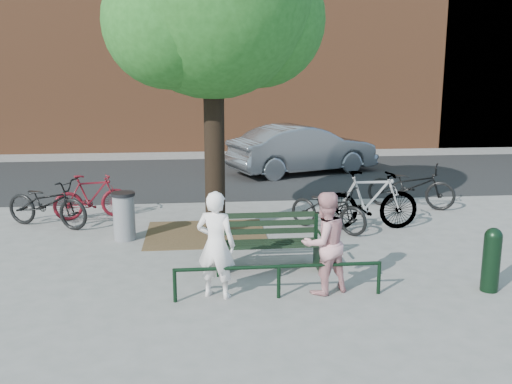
{
  "coord_description": "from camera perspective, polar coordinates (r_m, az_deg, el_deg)",
  "views": [
    {
      "loc": [
        -1.14,
        -8.95,
        3.28
      ],
      "look_at": [
        -0.1,
        1.0,
        1.11
      ],
      "focal_mm": 40.0,
      "sensor_mm": 36.0,
      "label": 1
    }
  ],
  "objects": [
    {
      "name": "dirt_pit",
      "position": [
        11.62,
        -5.03,
        -4.17
      ],
      "size": [
        2.4,
        2.0,
        0.02
      ],
      "primitive_type": "cube",
      "color": "brown",
      "rests_on": "ground"
    },
    {
      "name": "person_right",
      "position": [
        8.49,
        6.85,
        -5.08
      ],
      "size": [
        0.91,
        0.81,
        1.54
      ],
      "primitive_type": "imported",
      "rotation": [
        0.0,
        0.0,
        3.52
      ],
      "color": "#D39194",
      "rests_on": "ground"
    },
    {
      "name": "litter_bin",
      "position": [
        11.39,
        -13.06,
        -2.34
      ],
      "size": [
        0.46,
        0.46,
        0.94
      ],
      "color": "gray",
      "rests_on": "ground"
    },
    {
      "name": "bicycle_a",
      "position": [
        12.75,
        -20.17,
        -1.04
      ],
      "size": [
        2.09,
        1.48,
        1.04
      ],
      "primitive_type": "imported",
      "rotation": [
        0.0,
        0.0,
        1.12
      ],
      "color": "black",
      "rests_on": "ground"
    },
    {
      "name": "park_bench",
      "position": [
        9.52,
        1.2,
        -4.89
      ],
      "size": [
        1.74,
        0.54,
        0.97
      ],
      "color": "black",
      "rests_on": "ground"
    },
    {
      "name": "bicycle_d",
      "position": [
        11.99,
        11.24,
        -0.82
      ],
      "size": [
        2.07,
        0.59,
        1.25
      ],
      "primitive_type": "imported",
      "rotation": [
        0.0,
        0.0,
        1.57
      ],
      "color": "gray",
      "rests_on": "ground"
    },
    {
      "name": "bicycle_c",
      "position": [
        11.8,
        7.23,
        -1.65
      ],
      "size": [
        1.72,
        1.7,
        0.94
      ],
      "primitive_type": "imported",
      "rotation": [
        0.0,
        0.0,
        0.8
      ],
      "color": "black",
      "rests_on": "ground"
    },
    {
      "name": "parked_car",
      "position": [
        18.19,
        4.73,
        4.28
      ],
      "size": [
        5.0,
        3.17,
        1.56
      ],
      "primitive_type": "imported",
      "rotation": [
        0.0,
        0.0,
        1.92
      ],
      "color": "slate",
      "rests_on": "ground"
    },
    {
      "name": "bicycle_b",
      "position": [
        13.16,
        -16.09,
        -0.46
      ],
      "size": [
        1.73,
        0.87,
        1.0
      ],
      "primitive_type": "imported",
      "rotation": [
        0.0,
        0.0,
        1.82
      ],
      "color": "#570C14",
      "rests_on": "ground"
    },
    {
      "name": "bollard",
      "position": [
        9.25,
        22.5,
        -6.06
      ],
      "size": [
        0.26,
        0.26,
        0.98
      ],
      "color": "black",
      "rests_on": "ground"
    },
    {
      "name": "bicycle_e",
      "position": [
        14.13,
        15.26,
        0.6
      ],
      "size": [
        2.15,
        1.56,
        1.08
      ],
      "primitive_type": "imported",
      "rotation": [
        0.0,
        0.0,
        1.11
      ],
      "color": "black",
      "rests_on": "ground"
    },
    {
      "name": "guard_railing",
      "position": [
        8.34,
        2.29,
        -7.96
      ],
      "size": [
        3.06,
        0.06,
        0.51
      ],
      "color": "black",
      "rests_on": "ground"
    },
    {
      "name": "ground",
      "position": [
        9.6,
        1.24,
        -7.76
      ],
      "size": [
        90.0,
        90.0,
        0.0
      ],
      "primitive_type": "plane",
      "color": "gray",
      "rests_on": "ground"
    },
    {
      "name": "person_left",
      "position": [
        8.28,
        -4.03,
        -5.28
      ],
      "size": [
        0.68,
        0.56,
        1.59
      ],
      "primitive_type": "imported",
      "rotation": [
        0.0,
        0.0,
        2.77
      ],
      "color": "white",
      "rests_on": "ground"
    },
    {
      "name": "road",
      "position": [
        17.79,
        -2.17,
        1.61
      ],
      "size": [
        40.0,
        7.0,
        0.01
      ],
      "primitive_type": "cube",
      "color": "black",
      "rests_on": "ground"
    },
    {
      "name": "street_tree",
      "position": [
        11.21,
        -4.1,
        18.03
      ],
      "size": [
        4.2,
        3.8,
        6.5
      ],
      "color": "black",
      "rests_on": "ground"
    }
  ]
}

